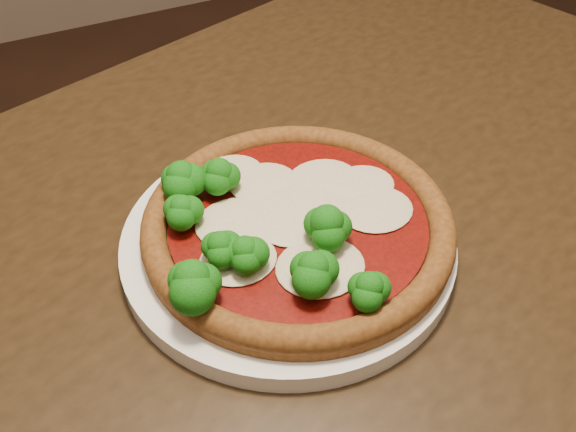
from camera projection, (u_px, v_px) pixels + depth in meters
name	position (u px, v px, depth m)	size (l,w,h in m)	color
dining_table	(282.00, 320.00, 0.64)	(1.39, 1.08, 0.75)	black
plate	(288.00, 242.00, 0.56)	(0.29, 0.29, 0.02)	white
pizza	(290.00, 224.00, 0.54)	(0.27, 0.27, 0.06)	brown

